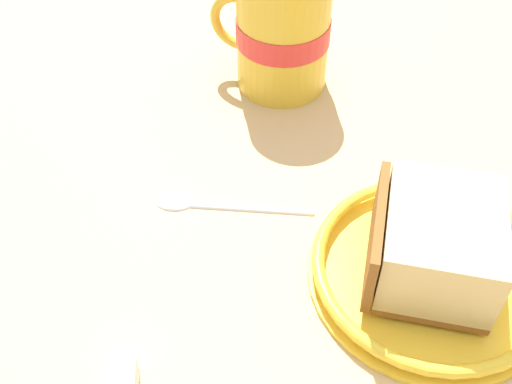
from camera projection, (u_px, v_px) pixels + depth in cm
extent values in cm
cube|color=tan|center=(312.00, 257.00, 47.55)|extent=(143.51, 143.51, 3.41)
cylinder|color=yellow|center=(429.00, 274.00, 43.89)|extent=(16.84, 16.84, 0.80)
torus|color=yellow|center=(432.00, 267.00, 43.28)|extent=(16.38, 16.38, 0.88)
cube|color=brown|center=(431.00, 268.00, 43.38)|extent=(10.21, 10.93, 0.60)
cube|color=#DBC184|center=(440.00, 242.00, 41.27)|extent=(10.21, 10.93, 5.17)
cube|color=brown|center=(379.00, 232.00, 41.85)|extent=(3.94, 8.29, 5.17)
cylinder|color=gold|center=(283.00, 31.00, 55.41)|extent=(8.12, 8.12, 10.84)
cylinder|color=red|center=(283.00, 29.00, 55.29)|extent=(8.29, 8.29, 2.17)
torus|color=gold|center=(240.00, 22.00, 56.39)|extent=(5.69, 2.26, 5.65)
ellipsoid|color=silver|center=(174.00, 199.00, 48.72)|extent=(3.60, 3.24, 0.80)
cylinder|color=silver|center=(255.00, 205.00, 48.47)|extent=(8.41, 5.19, 0.50)
cube|color=white|center=(122.00, 379.00, 38.04)|extent=(2.61, 2.61, 1.85)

